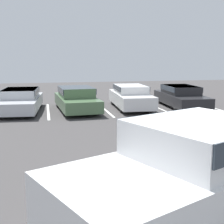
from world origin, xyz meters
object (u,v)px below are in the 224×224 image
object	(u,v)px
pickup_truck	(212,173)
parked_sedan_c	(76,98)
parked_sedan_b	(21,100)
parked_sedan_e	(181,96)
parked_sedan_d	(131,96)

from	to	relation	value
pickup_truck	parked_sedan_c	xyz separation A→B (m)	(-1.03, 11.69, -0.25)
pickup_truck	parked_sedan_b	bearing A→B (deg)	83.82
parked_sedan_c	parked_sedan_e	world-z (taller)	parked_sedan_c
parked_sedan_b	parked_sedan_e	bearing A→B (deg)	92.68
parked_sedan_b	parked_sedan_c	bearing A→B (deg)	88.24
parked_sedan_d	parked_sedan_e	distance (m)	2.86
parked_sedan_c	pickup_truck	bearing A→B (deg)	1.07
parked_sedan_e	parked_sedan_b	bearing A→B (deg)	-88.29
pickup_truck	parked_sedan_b	world-z (taller)	pickup_truck
parked_sedan_b	parked_sedan_d	world-z (taller)	parked_sedan_d
parked_sedan_c	parked_sedan_e	bearing A→B (deg)	86.52
pickup_truck	parked_sedan_e	size ratio (longest dim) A/B	1.22
parked_sedan_b	parked_sedan_d	bearing A→B (deg)	93.58
parked_sedan_c	parked_sedan_d	xyz separation A→B (m)	(2.98, 0.22, 0.01)
parked_sedan_b	parked_sedan_d	xyz separation A→B (m)	(5.78, -0.08, 0.04)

